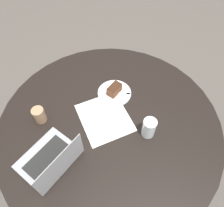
# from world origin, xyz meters

# --- Properties ---
(ground_plane) EXTENTS (12.00, 12.00, 0.00)m
(ground_plane) POSITION_xyz_m (0.00, 0.00, 0.00)
(ground_plane) COLOR #4C4742
(dining_table) EXTENTS (1.38, 1.38, 0.77)m
(dining_table) POSITION_xyz_m (0.00, 0.00, 0.64)
(dining_table) COLOR black
(dining_table) RESTS_ON ground_plane
(paper_document) EXTENTS (0.41, 0.38, 0.00)m
(paper_document) POSITION_xyz_m (0.04, -0.00, 0.77)
(paper_document) COLOR white
(paper_document) RESTS_ON dining_table
(plate) EXTENTS (0.23, 0.23, 0.01)m
(plate) POSITION_xyz_m (0.14, -0.18, 0.78)
(plate) COLOR silver
(plate) RESTS_ON dining_table
(cake_slice) EXTENTS (0.07, 0.11, 0.07)m
(cake_slice) POSITION_xyz_m (0.14, -0.18, 0.82)
(cake_slice) COLOR brown
(cake_slice) RESTS_ON plate
(fork) EXTENTS (0.14, 0.13, 0.00)m
(fork) POSITION_xyz_m (0.10, -0.20, 0.79)
(fork) COLOR silver
(fork) RESTS_ON plate
(coffee_glass) EXTENTS (0.07, 0.07, 0.10)m
(coffee_glass) POSITION_xyz_m (0.31, 0.29, 0.82)
(coffee_glass) COLOR #997556
(coffee_glass) RESTS_ON dining_table
(water_glass) EXTENTS (0.08, 0.08, 0.13)m
(water_glass) POSITION_xyz_m (-0.21, -0.11, 0.84)
(water_glass) COLOR silver
(water_glass) RESTS_ON dining_table
(laptop) EXTENTS (0.29, 0.34, 0.21)m
(laptop) POSITION_xyz_m (0.03, 0.40, 0.81)
(laptop) COLOR gray
(laptop) RESTS_ON dining_table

